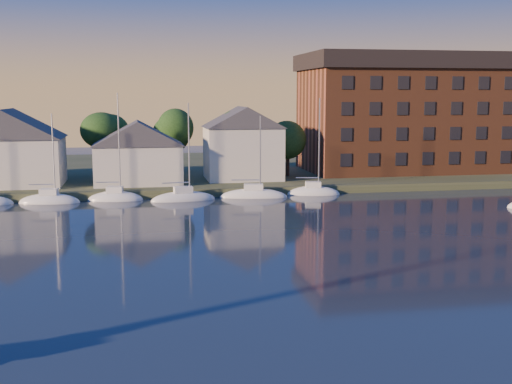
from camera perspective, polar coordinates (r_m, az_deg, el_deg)
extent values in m
plane|color=black|center=(30.14, 2.34, -15.61)|extent=(260.00, 260.00, 0.00)
cube|color=#353F25|center=(102.71, -7.05, 1.66)|extent=(160.00, 50.00, 2.00)
cube|color=brown|center=(79.98, -6.01, -0.30)|extent=(120.00, 3.00, 1.00)
cube|color=beige|center=(86.64, -21.06, 2.52)|extent=(13.00, 9.00, 6.00)
cube|color=beige|center=(84.24, -10.40, 2.46)|extent=(11.00, 8.00, 5.00)
cube|color=beige|center=(87.30, -1.19, 3.47)|extent=(10.00, 8.00, 7.00)
cube|color=brown|center=(100.27, 13.13, 6.21)|extent=(30.00, 16.00, 15.00)
cube|color=black|center=(100.31, 13.31, 11.18)|extent=(31.00, 17.00, 2.40)
cylinder|color=#342317|center=(91.05, -17.99, 2.16)|extent=(0.50, 0.50, 3.50)
sphere|color=#193413|center=(90.69, -18.12, 4.95)|extent=(5.40, 5.40, 5.40)
cylinder|color=#342317|center=(90.37, -12.95, 2.31)|extent=(0.50, 0.50, 3.50)
sphere|color=#193413|center=(90.00, -13.04, 5.13)|extent=(5.40, 5.40, 5.40)
cylinder|color=#342317|center=(90.38, -7.87, 2.45)|extent=(0.50, 0.50, 3.50)
sphere|color=#193413|center=(90.02, -7.93, 5.27)|extent=(5.40, 5.40, 5.40)
cylinder|color=#342317|center=(91.11, -2.84, 2.57)|extent=(0.50, 0.50, 3.50)
sphere|color=#193413|center=(90.75, -2.86, 5.37)|extent=(5.40, 5.40, 5.40)
cylinder|color=#342317|center=(92.52, 2.08, 2.67)|extent=(0.50, 0.50, 3.50)
sphere|color=#193413|center=(92.16, 2.10, 5.42)|extent=(5.40, 5.40, 5.40)
cylinder|color=#342317|center=(94.59, 6.82, 2.75)|extent=(0.50, 0.50, 3.50)
sphere|color=#193413|center=(94.24, 6.87, 5.44)|extent=(5.40, 5.40, 5.40)
cylinder|color=#342317|center=(97.28, 11.33, 2.80)|extent=(0.50, 0.50, 3.50)
sphere|color=#193413|center=(96.94, 11.41, 5.42)|extent=(5.40, 5.40, 5.40)
cylinder|color=#342317|center=(100.53, 15.57, 2.84)|extent=(0.50, 0.50, 3.50)
sphere|color=#193413|center=(100.20, 15.67, 5.37)|extent=(5.40, 5.40, 5.40)
cylinder|color=#342317|center=(104.30, 19.52, 2.86)|extent=(0.50, 0.50, 3.50)
sphere|color=#193413|center=(103.98, 19.65, 5.29)|extent=(5.40, 5.40, 5.40)
ellipsoid|color=silver|center=(77.40, -17.72, -0.97)|extent=(7.50, 2.40, 2.20)
cube|color=silver|center=(77.20, -17.77, -0.02)|extent=(2.10, 1.32, 0.70)
cylinder|color=#A5A8AD|center=(76.58, -17.37, 3.44)|extent=(0.16, 0.16, 10.00)
cylinder|color=#A5A8AD|center=(77.19, -18.40, 0.59)|extent=(3.15, 0.12, 0.12)
ellipsoid|color=silver|center=(76.80, -11.79, -0.81)|extent=(7.50, 2.40, 2.20)
cube|color=silver|center=(76.60, -11.82, 0.15)|extent=(2.10, 1.32, 0.70)
cylinder|color=#A5A8AD|center=(76.05, -11.36, 3.63)|extent=(0.16, 0.16, 10.00)
cylinder|color=#A5A8AD|center=(76.50, -12.46, 0.76)|extent=(3.15, 0.12, 0.12)
ellipsoid|color=silver|center=(77.03, -5.83, -0.64)|extent=(7.50, 2.40, 2.20)
cube|color=silver|center=(76.83, -5.85, 0.31)|extent=(2.10, 1.32, 0.70)
cylinder|color=#A5A8AD|center=(76.36, -5.34, 3.78)|extent=(0.16, 0.16, 10.00)
cylinder|color=#A5A8AD|center=(76.65, -6.47, 0.92)|extent=(3.15, 0.12, 0.12)
ellipsoid|color=silver|center=(78.08, 0.03, -0.47)|extent=(7.50, 2.40, 2.20)
cube|color=silver|center=(77.89, 0.03, 0.47)|extent=(2.10, 1.32, 0.70)
cylinder|color=#A5A8AD|center=(77.50, 0.57, 3.89)|extent=(0.16, 0.16, 10.00)
cylinder|color=#A5A8AD|center=(77.62, -0.57, 1.08)|extent=(3.15, 0.12, 0.12)
ellipsoid|color=silver|center=(79.92, 5.67, -0.30)|extent=(7.50, 2.40, 2.20)
cube|color=silver|center=(79.73, 5.69, 0.62)|extent=(2.10, 1.32, 0.70)
cylinder|color=#A5A8AD|center=(79.44, 6.26, 3.96)|extent=(0.16, 0.16, 10.00)
cylinder|color=#A5A8AD|center=(79.39, 5.12, 1.21)|extent=(3.15, 0.12, 0.12)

